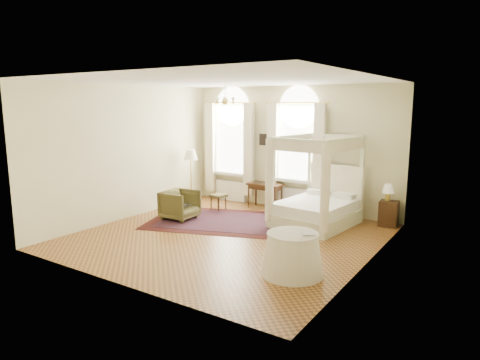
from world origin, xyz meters
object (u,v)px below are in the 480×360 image
object	(u,v)px
nightstand	(389,214)
armchair	(180,205)
writing_desk	(265,187)
coffee_table	(179,205)
side_table	(292,254)
stool	(218,197)
canopy_bed	(316,205)
floor_lamp	(191,158)

from	to	relation	value
nightstand	armchair	bearing A→B (deg)	-153.94
writing_desk	coffee_table	xyz separation A→B (m)	(-1.30, -2.03, -0.27)
armchair	side_table	world-z (taller)	armchair
armchair	coffee_table	world-z (taller)	armchair
writing_desk	stool	bearing A→B (deg)	-141.36
canopy_bed	stool	bearing A→B (deg)	-178.84
nightstand	stool	bearing A→B (deg)	-167.83
floor_lamp	side_table	distance (m)	5.73
stool	side_table	bearing A→B (deg)	-38.69
armchair	stool	bearing A→B (deg)	-14.24
writing_desk	side_table	world-z (taller)	side_table
nightstand	writing_desk	bearing A→B (deg)	-177.82
writing_desk	floor_lamp	distance (m)	2.28
armchair	coffee_table	xyz separation A→B (m)	(-0.06, 0.05, -0.04)
nightstand	stool	distance (m)	4.35
canopy_bed	floor_lamp	distance (m)	3.95
armchair	writing_desk	bearing A→B (deg)	-34.17
writing_desk	stool	xyz separation A→B (m)	(-0.99, -0.79, -0.25)
armchair	side_table	xyz separation A→B (m)	(3.90, -1.64, -0.01)
writing_desk	side_table	xyz separation A→B (m)	(2.66, -3.72, -0.25)
nightstand	armchair	world-z (taller)	armchair
nightstand	side_table	bearing A→B (deg)	-98.94
writing_desk	nightstand	bearing A→B (deg)	2.18
nightstand	coffee_table	bearing A→B (deg)	-154.74
nightstand	stool	world-z (taller)	nightstand
nightstand	side_table	xyz separation A→B (m)	(-0.60, -3.84, 0.06)
nightstand	stool	xyz separation A→B (m)	(-4.25, -0.92, 0.06)
writing_desk	stool	world-z (taller)	writing_desk
writing_desk	stool	size ratio (longest dim) A/B	2.24
stool	side_table	size ratio (longest dim) A/B	0.40
nightstand	floor_lamp	xyz separation A→B (m)	(-5.33, -0.75, 1.03)
canopy_bed	writing_desk	xyz separation A→B (m)	(-1.79, 0.74, 0.12)
armchair	side_table	size ratio (longest dim) A/B	0.75
floor_lamp	canopy_bed	bearing A→B (deg)	-1.70
stool	floor_lamp	distance (m)	1.47
canopy_bed	coffee_table	bearing A→B (deg)	-157.32
nightstand	writing_desk	world-z (taller)	writing_desk
writing_desk	stool	distance (m)	1.29
stool	floor_lamp	world-z (taller)	floor_lamp
armchair	floor_lamp	size ratio (longest dim) A/B	0.51
nightstand	floor_lamp	world-z (taller)	floor_lamp
canopy_bed	floor_lamp	bearing A→B (deg)	178.30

